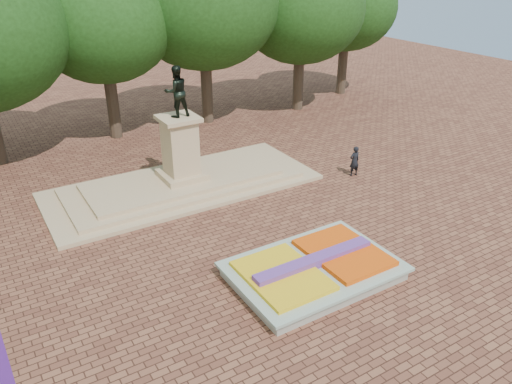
{
  "coord_description": "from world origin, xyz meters",
  "views": [
    {
      "loc": [
        -9.11,
        -14.32,
        11.43
      ],
      "look_at": [
        0.68,
        1.7,
        2.2
      ],
      "focal_mm": 35.0,
      "sensor_mm": 36.0,
      "label": 1
    }
  ],
  "objects": [
    {
      "name": "flower_bed",
      "position": [
        1.03,
        -2.0,
        0.38
      ],
      "size": [
        6.3,
        4.3,
        0.91
      ],
      "color": "gray",
      "rests_on": "ground"
    },
    {
      "name": "pedestrian",
      "position": [
        8.74,
        4.5,
        0.85
      ],
      "size": [
        0.65,
        0.45,
        1.71
      ],
      "primitive_type": "imported",
      "rotation": [
        0.0,
        0.0,
        3.07
      ],
      "color": "black",
      "rests_on": "ground"
    },
    {
      "name": "tree_row_back",
      "position": [
        2.33,
        18.0,
        6.67
      ],
      "size": [
        44.8,
        8.8,
        10.43
      ],
      "color": "#33261B",
      "rests_on": "ground"
    },
    {
      "name": "ground",
      "position": [
        0.0,
        0.0,
        0.0
      ],
      "size": [
        90.0,
        90.0,
        0.0
      ],
      "primitive_type": "plane",
      "color": "brown",
      "rests_on": "ground"
    },
    {
      "name": "monument",
      "position": [
        0.0,
        8.0,
        0.88
      ],
      "size": [
        14.0,
        6.0,
        6.4
      ],
      "color": "tan",
      "rests_on": "ground"
    }
  ]
}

